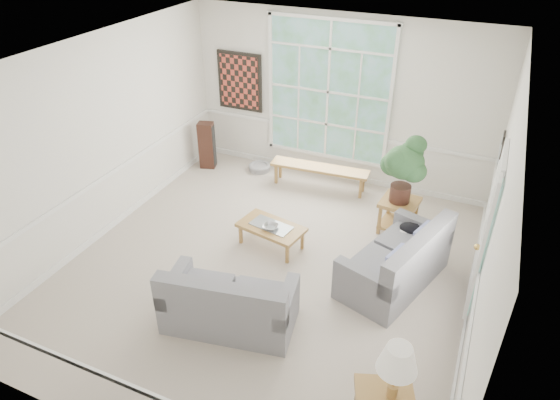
# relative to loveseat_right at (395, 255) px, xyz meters

# --- Properties ---
(floor) EXTENTS (5.50, 6.00, 0.01)m
(floor) POSITION_rel_loveseat_right_xyz_m (-1.70, -0.43, -0.46)
(floor) COLOR #AEA194
(floor) RESTS_ON ground
(ceiling) EXTENTS (5.50, 6.00, 0.02)m
(ceiling) POSITION_rel_loveseat_right_xyz_m (-1.70, -0.43, 2.55)
(ceiling) COLOR white
(ceiling) RESTS_ON ground
(wall_back) EXTENTS (5.50, 0.02, 3.00)m
(wall_back) POSITION_rel_loveseat_right_xyz_m (-1.70, 2.57, 1.05)
(wall_back) COLOR silver
(wall_back) RESTS_ON ground
(wall_front) EXTENTS (5.50, 0.02, 3.00)m
(wall_front) POSITION_rel_loveseat_right_xyz_m (-1.70, -3.43, 1.05)
(wall_front) COLOR silver
(wall_front) RESTS_ON ground
(wall_left) EXTENTS (0.02, 6.00, 3.00)m
(wall_left) POSITION_rel_loveseat_right_xyz_m (-4.45, -0.43, 1.05)
(wall_left) COLOR silver
(wall_left) RESTS_ON ground
(wall_right) EXTENTS (0.02, 6.00, 3.00)m
(wall_right) POSITION_rel_loveseat_right_xyz_m (1.05, -0.43, 1.05)
(wall_right) COLOR silver
(wall_right) RESTS_ON ground
(window_back) EXTENTS (2.30, 0.08, 2.40)m
(window_back) POSITION_rel_loveseat_right_xyz_m (-1.90, 2.53, 1.20)
(window_back) COLOR white
(window_back) RESTS_ON wall_back
(entry_door) EXTENTS (0.08, 0.90, 2.10)m
(entry_door) POSITION_rel_loveseat_right_xyz_m (1.01, 0.17, 0.60)
(entry_door) COLOR white
(entry_door) RESTS_ON floor
(door_sidelight) EXTENTS (0.08, 0.26, 1.90)m
(door_sidelight) POSITION_rel_loveseat_right_xyz_m (1.01, -0.46, 0.70)
(door_sidelight) COLOR white
(door_sidelight) RESTS_ON wall_right
(wall_art) EXTENTS (0.90, 0.06, 1.10)m
(wall_art) POSITION_rel_loveseat_right_xyz_m (-3.65, 2.52, 1.15)
(wall_art) COLOR maroon
(wall_art) RESTS_ON wall_back
(wall_frame_near) EXTENTS (0.04, 0.26, 0.32)m
(wall_frame_near) POSITION_rel_loveseat_right_xyz_m (1.01, 1.32, 1.10)
(wall_frame_near) COLOR black
(wall_frame_near) RESTS_ON wall_right
(wall_frame_far) EXTENTS (0.04, 0.26, 0.32)m
(wall_frame_far) POSITION_rel_loveseat_right_xyz_m (1.01, 1.72, 1.10)
(wall_frame_far) COLOR black
(wall_frame_far) RESTS_ON wall_right
(loveseat_right) EXTENTS (1.33, 1.85, 0.90)m
(loveseat_right) POSITION_rel_loveseat_right_xyz_m (0.00, 0.00, 0.00)
(loveseat_right) COLOR slate
(loveseat_right) RESTS_ON floor
(loveseat_front) EXTENTS (1.71, 1.10, 0.86)m
(loveseat_front) POSITION_rel_loveseat_right_xyz_m (-1.67, -1.59, -0.02)
(loveseat_front) COLOR slate
(loveseat_front) RESTS_ON floor
(coffee_table) EXTENTS (1.06, 0.71, 0.37)m
(coffee_table) POSITION_rel_loveseat_right_xyz_m (-1.87, 0.06, -0.27)
(coffee_table) COLOR olive
(coffee_table) RESTS_ON floor
(pewter_bowl) EXTENTS (0.28, 0.28, 0.07)m
(pewter_bowl) POSITION_rel_loveseat_right_xyz_m (-1.85, -0.01, -0.05)
(pewter_bowl) COLOR #99999E
(pewter_bowl) RESTS_ON coffee_table
(window_bench) EXTENTS (1.80, 0.48, 0.41)m
(window_bench) POSITION_rel_loveseat_right_xyz_m (-1.83, 2.04, -0.24)
(window_bench) COLOR olive
(window_bench) RESTS_ON floor
(end_table) EXTENTS (0.61, 0.61, 0.56)m
(end_table) POSITION_rel_loveseat_right_xyz_m (-0.22, 1.24, -0.17)
(end_table) COLOR olive
(end_table) RESTS_ON floor
(houseplant) EXTENTS (0.75, 0.75, 1.08)m
(houseplant) POSITION_rel_loveseat_right_xyz_m (-0.24, 1.23, 0.65)
(houseplant) COLOR #2A532C
(houseplant) RESTS_ON end_table
(table_lamp) EXTENTS (0.49, 0.49, 0.65)m
(table_lamp) POSITION_rel_loveseat_right_xyz_m (0.47, -2.30, 0.44)
(table_lamp) COLOR white
(table_lamp) RESTS_ON side_table
(pet_bed) EXTENTS (0.56, 0.56, 0.13)m
(pet_bed) POSITION_rel_loveseat_right_xyz_m (-3.11, 2.19, -0.39)
(pet_bed) COLOR gray
(pet_bed) RESTS_ON floor
(floor_speaker) EXTENTS (0.34, 0.30, 0.92)m
(floor_speaker) POSITION_rel_loveseat_right_xyz_m (-4.10, 1.92, 0.01)
(floor_speaker) COLOR #361C15
(floor_speaker) RESTS_ON floor
(cat) EXTENTS (0.36, 0.27, 0.16)m
(cat) POSITION_rel_loveseat_right_xyz_m (0.08, 0.59, 0.09)
(cat) COLOR black
(cat) RESTS_ON loveseat_right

